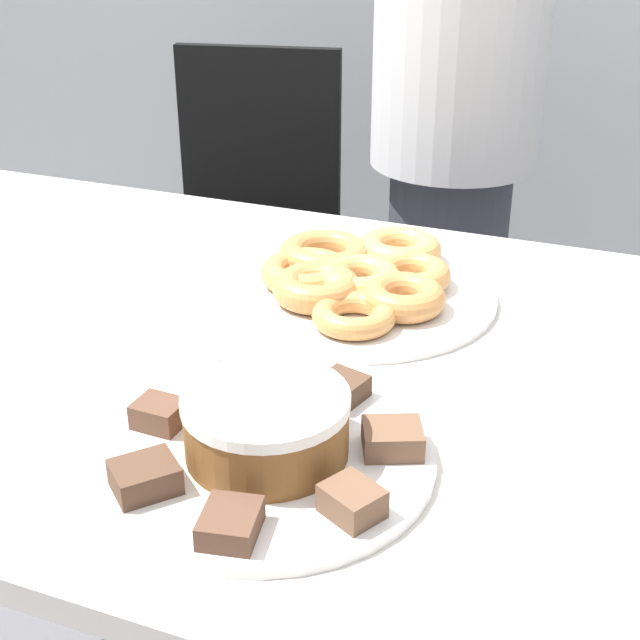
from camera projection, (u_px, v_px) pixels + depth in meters
The scene contains 21 objects.
table at pixel (361, 419), 1.08m from camera, with size 1.83×0.90×0.76m.
person_standing at pixel (455, 132), 1.76m from camera, with size 0.33×0.33×1.54m.
office_chair_left at pixel (249, 259), 2.15m from camera, with size 0.52×0.52×0.91m.
plate_cake at pixel (267, 457), 0.86m from camera, with size 0.33×0.33×0.01m.
plate_donuts at pixel (358, 294), 1.19m from camera, with size 0.37×0.37×0.01m.
frosted_cake at pixel (266, 424), 0.84m from camera, with size 0.16×0.16×0.07m.
lamington_0 at pixel (392, 439), 0.86m from camera, with size 0.07×0.07×0.03m.
lamington_1 at pixel (340, 390), 0.94m from camera, with size 0.06×0.06×0.02m.
lamington_2 at pixel (244, 379), 0.96m from camera, with size 0.06×0.07×0.03m.
lamington_3 at pixel (159, 414), 0.90m from camera, with size 0.05×0.04×0.03m.
lamington_4 at pixel (145, 477), 0.80m from camera, with size 0.07×0.08×0.03m.
lamington_5 at pixel (233, 524), 0.75m from camera, with size 0.06×0.06×0.02m.
lamington_6 at pixel (352, 501), 0.77m from camera, with size 0.06×0.06×0.03m.
donut_0 at pixel (358, 279), 1.18m from camera, with size 0.11×0.11×0.04m.
donut_1 at pixel (306, 272), 1.20m from camera, with size 0.12×0.12×0.03m.
donut_2 at pixel (316, 288), 1.15m from camera, with size 0.12×0.12×0.04m.
donut_3 at pixel (354, 315), 1.09m from camera, with size 0.10×0.10×0.03m.
donut_4 at pixel (403, 297), 1.13m from camera, with size 0.11×0.11×0.04m.
donut_5 at pixel (409, 275), 1.20m from camera, with size 0.11×0.11×0.03m.
donut_6 at pixel (399, 250), 1.27m from camera, with size 0.12×0.12×0.04m.
donut_7 at pixel (325, 254), 1.25m from camera, with size 0.13×0.13×0.04m.
Camera 1 is at (0.29, -0.86, 1.27)m, focal length 50.00 mm.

